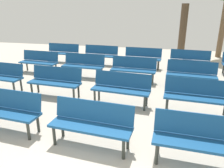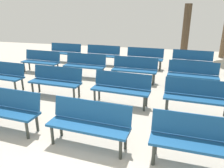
{
  "view_description": "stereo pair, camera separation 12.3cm",
  "coord_description": "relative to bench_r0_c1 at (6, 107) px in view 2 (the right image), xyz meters",
  "views": [
    {
      "loc": [
        1.32,
        -1.97,
        2.58
      ],
      "look_at": [
        0.0,
        3.6,
        0.55
      ],
      "focal_mm": 35.1,
      "sensor_mm": 36.0,
      "label": 1
    },
    {
      "loc": [
        1.44,
        -1.94,
        2.58
      ],
      "look_at": [
        0.0,
        3.6,
        0.55
      ],
      "focal_mm": 35.1,
      "sensor_mm": 36.0,
      "label": 2
    }
  ],
  "objects": [
    {
      "name": "bench_r0_c3",
      "position": [
        3.95,
        -0.23,
        0.0
      ],
      "size": [
        1.62,
        0.55,
        0.87
      ],
      "rotation": [
        0.0,
        0.0,
        -0.05
      ],
      "color": "navy",
      "rests_on": "ground_plane"
    },
    {
      "name": "bench_r3_c1",
      "position": [
        0.38,
        6.01,
        0.0
      ],
      "size": [
        1.63,
        0.58,
        0.87
      ],
      "rotation": [
        0.0,
        0.0,
        -0.06
      ],
      "color": "navy",
      "rests_on": "ground_plane"
    },
    {
      "name": "bench_r2_c3",
      "position": [
        4.18,
        3.74,
        0.0
      ],
      "size": [
        1.63,
        0.6,
        0.87
      ],
      "rotation": [
        0.0,
        0.0,
        -0.08
      ],
      "color": "navy",
      "rests_on": "ground_plane"
    },
    {
      "name": "bench_r2_c1",
      "position": [
        0.29,
        4.01,
        0.0
      ],
      "size": [
        1.62,
        0.55,
        0.87
      ],
      "rotation": [
        0.0,
        0.0,
        -0.05
      ],
      "color": "navy",
      "rests_on": "ground_plane"
    },
    {
      "name": "bench_r2_c0",
      "position": [
        -1.68,
        4.15,
        0.0
      ],
      "size": [
        1.63,
        0.59,
        0.87
      ],
      "rotation": [
        0.0,
        0.0,
        -0.07
      ],
      "color": "navy",
      "rests_on": "ground_plane"
    },
    {
      "name": "bench_r0_c1",
      "position": [
        0.0,
        0.0,
        0.0
      ],
      "size": [
        1.63,
        0.6,
        0.87
      ],
      "rotation": [
        0.0,
        0.0,
        -0.08
      ],
      "color": "navy",
      "rests_on": "ground_plane"
    },
    {
      "name": "bench_r1_c0",
      "position": [
        -1.87,
        2.1,
        0.0
      ],
      "size": [
        1.63,
        0.61,
        0.87
      ],
      "rotation": [
        0.0,
        0.0,
        -0.08
      ],
      "color": "navy",
      "rests_on": "ground_plane"
    },
    {
      "name": "tree_1",
      "position": [
        4.16,
        9.12,
        0.86
      ],
      "size": [
        0.38,
        0.38,
        2.73
      ],
      "color": "#4C3A28",
      "rests_on": "ground_plane"
    },
    {
      "name": "bench_r1_c1",
      "position": [
        0.13,
        2.01,
        0.0
      ],
      "size": [
        1.62,
        0.57,
        0.87
      ],
      "rotation": [
        0.0,
        0.0,
        -0.06
      ],
      "color": "navy",
      "rests_on": "ground_plane"
    },
    {
      "name": "bench_r0_c2",
      "position": [
        1.99,
        -0.14,
        0.0
      ],
      "size": [
        1.63,
        0.6,
        0.87
      ],
      "rotation": [
        0.0,
        0.0,
        -0.08
      ],
      "color": "navy",
      "rests_on": "ground_plane"
    },
    {
      "name": "bench_r2_c2",
      "position": [
        2.22,
        3.92,
        0.0
      ],
      "size": [
        1.62,
        0.54,
        0.87
      ],
      "rotation": [
        0.0,
        0.0,
        -0.04
      ],
      "color": "navy",
      "rests_on": "ground_plane"
    },
    {
      "name": "bench_r1_c2",
      "position": [
        2.17,
        1.88,
        0.0
      ],
      "size": [
        1.64,
        0.62,
        0.87
      ],
      "rotation": [
        0.0,
        0.0,
        -0.09
      ],
      "color": "navy",
      "rests_on": "ground_plane"
    },
    {
      "name": "bench_r1_c3",
      "position": [
        4.12,
        1.77,
        0.0
      ],
      "size": [
        1.63,
        0.58,
        0.87
      ],
      "rotation": [
        0.0,
        0.0,
        -0.06
      ],
      "color": "navy",
      "rests_on": "ground_plane"
    },
    {
      "name": "bench_r3_c0",
      "position": [
        -1.57,
        6.09,
        0.0
      ],
      "size": [
        1.62,
        0.56,
        0.87
      ],
      "rotation": [
        0.0,
        0.0,
        -0.05
      ],
      "color": "navy",
      "rests_on": "ground_plane"
    },
    {
      "name": "bench_r3_c2",
      "position": [
        2.35,
        5.85,
        0.0
      ],
      "size": [
        1.63,
        0.57,
        0.87
      ],
      "rotation": [
        0.0,
        0.0,
        -0.06
      ],
      "color": "navy",
      "rests_on": "ground_plane"
    },
    {
      "name": "bench_r3_c3",
      "position": [
        4.32,
        5.77,
        0.0
      ],
      "size": [
        1.63,
        0.61,
        0.87
      ],
      "rotation": [
        0.0,
        0.0,
        -0.08
      ],
      "color": "navy",
      "rests_on": "ground_plane"
    }
  ]
}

